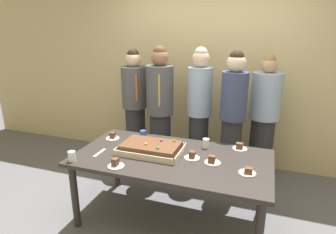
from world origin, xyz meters
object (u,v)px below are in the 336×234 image
plated_slice_far_left (113,137)px  plated_slice_center_back (212,161)px  drink_cup_far_end (143,135)px  cake_server_utensil (100,153)px  person_green_shirt_behind (160,110)px  plated_slice_near_left (248,172)px  person_far_right_suit (264,119)px  person_left_edge_reaching (135,107)px  person_serving_front (199,111)px  plated_slice_near_right (192,156)px  drink_cup_nearest (206,143)px  plated_slice_center_front (116,164)px  person_striped_tie_right (232,118)px  plated_slice_far_right (240,147)px  sheet_cake (151,148)px  party_table (172,163)px  drink_cup_middle (72,156)px

plated_slice_far_left → plated_slice_center_back: 1.20m
drink_cup_far_end → cake_server_utensil: bearing=-117.1°
person_green_shirt_behind → plated_slice_near_left: bearing=34.3°
drink_cup_far_end → person_far_right_suit: (1.27, 0.86, 0.06)m
plated_slice_near_left → plated_slice_far_left: size_ratio=1.00×
person_left_edge_reaching → person_serving_front: bearing=55.0°
person_green_shirt_behind → drink_cup_far_end: bearing=-13.1°
plated_slice_near_right → drink_cup_nearest: drink_cup_nearest is taller
person_serving_front → person_green_shirt_behind: size_ratio=0.99×
plated_slice_center_front → drink_cup_far_end: size_ratio=1.50×
drink_cup_nearest → cake_server_utensil: size_ratio=0.50×
person_serving_front → person_striped_tie_right: bearing=86.0°
plated_slice_far_right → person_green_shirt_behind: 1.21m
sheet_cake → drink_cup_far_end: 0.37m
person_striped_tie_right → person_far_right_suit: size_ratio=1.04×
sheet_cake → person_striped_tie_right: 1.10m
plated_slice_far_left → plated_slice_far_right: bearing=7.4°
plated_slice_far_left → person_left_edge_reaching: person_left_edge_reaching is taller
plated_slice_far_left → drink_cup_nearest: size_ratio=1.50×
drink_cup_nearest → person_far_right_suit: 1.03m
plated_slice_near_right → person_far_right_suit: (0.61, 1.17, 0.09)m
sheet_cake → plated_slice_far_left: sheet_cake is taller
party_table → plated_slice_near_left: plated_slice_near_left is taller
sheet_cake → person_far_right_suit: bearing=47.9°
person_green_shirt_behind → person_far_right_suit: (1.28, 0.26, -0.06)m
plated_slice_near_left → person_far_right_suit: bearing=86.3°
cake_server_utensil → person_serving_front: size_ratio=0.12×
plated_slice_near_right → person_far_right_suit: person_far_right_suit is taller
drink_cup_middle → sheet_cake: bearing=35.1°
plated_slice_center_back → person_serving_front: (-0.38, 1.04, 0.16)m
person_green_shirt_behind → plated_slice_far_left: bearing=-38.6°
party_table → plated_slice_near_right: 0.22m
person_far_right_suit → plated_slice_center_front: bearing=3.9°
drink_cup_nearest → person_far_right_suit: (0.54, 0.87, 0.06)m
plated_slice_center_front → drink_cup_middle: size_ratio=1.50×
person_striped_tie_right → plated_slice_center_front: bearing=4.3°
drink_cup_far_end → person_striped_tie_right: size_ratio=0.06×
drink_cup_nearest → plated_slice_near_right: bearing=-103.4°
plated_slice_near_left → plated_slice_near_right: (-0.53, 0.14, 0.00)m
party_table → person_far_right_suit: size_ratio=1.17×
plated_slice_far_right → person_serving_front: size_ratio=0.09×
drink_cup_nearest → party_table: bearing=-130.7°
person_striped_tie_right → plated_slice_far_left: bearing=-22.6°
plated_slice_near_right → drink_cup_far_end: bearing=154.7°
sheet_cake → person_serving_front: person_serving_front is taller
plated_slice_near_right → plated_slice_far_right: plated_slice_near_right is taller
sheet_cake → drink_cup_far_end: (-0.22, 0.30, 0.00)m
person_green_shirt_behind → plated_slice_near_right: bearing=21.7°
plated_slice_far_left → plated_slice_center_back: same height
person_left_edge_reaching → person_striped_tie_right: bearing=49.5°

